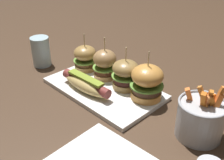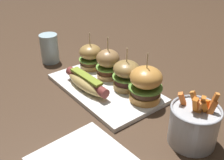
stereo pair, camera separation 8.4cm
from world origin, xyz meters
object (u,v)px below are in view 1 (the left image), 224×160
hot_dog (86,84)px  slider_center_right (125,74)px  slider_far_right (147,82)px  water_glass (41,52)px  slider_center_left (105,64)px  fries_bucket (201,118)px  platter_main (104,88)px  slider_far_left (85,57)px

hot_dog → slider_center_right: 0.13m
slider_far_right → water_glass: slider_far_right is taller
slider_center_left → water_glass: bearing=-161.3°
slider_far_right → slider_center_right: bearing=-179.5°
slider_center_left → slider_far_right: 0.18m
hot_dog → slider_center_left: slider_center_left is taller
slider_far_right → fries_bucket: (0.19, -0.02, -0.02)m
hot_dog → fries_bucket: size_ratio=1.35×
hot_dog → slider_center_left: 0.11m
hot_dog → fries_bucket: bearing=12.8°
platter_main → slider_far_right: size_ratio=2.47×
slider_center_right → slider_far_right: (0.09, 0.00, 0.01)m
slider_center_left → slider_center_right: slider_center_left is taller
slider_center_left → water_glass: slider_center_left is taller
hot_dog → water_glass: 0.28m
hot_dog → slider_far_right: 0.19m
fries_bucket → water_glass: 0.63m
fries_bucket → water_glass: fries_bucket is taller
hot_dog → fries_bucket: fries_bucket is taller
slider_center_right → slider_far_right: 0.09m
slider_center_right → slider_far_right: size_ratio=0.91×
slider_center_left → fries_bucket: 0.37m
water_glass → slider_center_right: bearing=13.9°
slider_far_right → slider_far_left: bearing=-178.3°
slider_center_left → fries_bucket: slider_center_left is taller
slider_center_right → fries_bucket: bearing=-5.0°
platter_main → slider_far_right: 0.16m
platter_main → water_glass: (-0.30, -0.04, 0.05)m
platter_main → slider_far_left: size_ratio=2.82×
slider_center_right → slider_center_left: bearing=-180.0°
fries_bucket → slider_center_right: bearing=175.0°
hot_dog → slider_center_right: size_ratio=1.41×
platter_main → slider_far_right: bearing=19.6°
slider_far_left → water_glass: size_ratio=1.20×
slider_far_right → fries_bucket: 0.19m
platter_main → slider_center_left: slider_center_left is taller
platter_main → hot_dog: size_ratio=1.92×
platter_main → slider_center_right: slider_center_right is taller
slider_far_right → hot_dog: bearing=-146.6°
slider_center_left → water_glass: 0.27m
hot_dog → slider_far_left: slider_far_left is taller
slider_far_right → water_glass: size_ratio=1.36×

